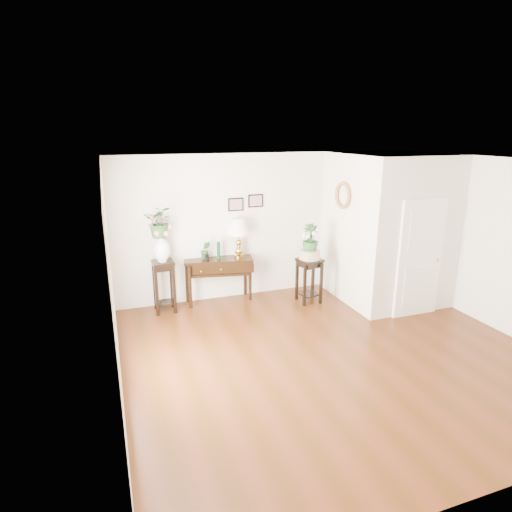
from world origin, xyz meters
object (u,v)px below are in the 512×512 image
console_table (219,280)px  plant_stand_b (309,280)px  plant_stand_a (164,286)px  table_lamp (239,239)px

console_table → plant_stand_b: 1.74m
console_table → plant_stand_a: bearing=-161.5°
console_table → table_lamp: bearing=11.1°
table_lamp → console_table: bearing=180.0°
console_table → plant_stand_b: (1.63, -0.60, 0.00)m
console_table → table_lamp: table_lamp is taller
plant_stand_a → plant_stand_b: bearing=-9.7°
plant_stand_a → plant_stand_b: plant_stand_a is taller
table_lamp → plant_stand_b: size_ratio=0.88×
plant_stand_a → plant_stand_b: (2.69, -0.46, -0.05)m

